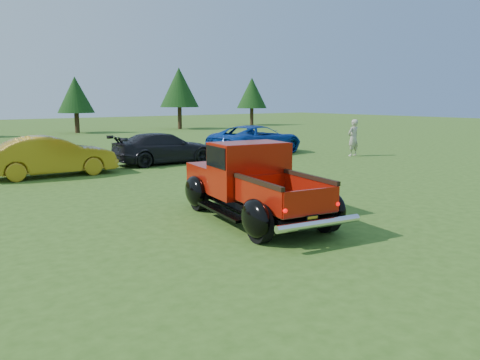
{
  "coord_description": "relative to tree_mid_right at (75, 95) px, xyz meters",
  "views": [
    {
      "loc": [
        -5.98,
        -7.45,
        2.68
      ],
      "look_at": [
        -0.25,
        0.2,
        1.01
      ],
      "focal_mm": 35.0,
      "sensor_mm": 36.0,
      "label": 1
    }
  ],
  "objects": [
    {
      "name": "ground",
      "position": [
        -6.0,
        -30.0,
        -2.97
      ],
      "size": [
        120.0,
        120.0,
        0.0
      ],
      "primitive_type": "plane",
      "color": "#345819",
      "rests_on": "ground"
    },
    {
      "name": "tree_mid_right",
      "position": [
        0.0,
        0.0,
        0.0
      ],
      "size": [
        2.82,
        2.82,
        4.4
      ],
      "color": "#332114",
      "rests_on": "ground"
    },
    {
      "name": "tree_east",
      "position": [
        9.0,
        -0.5,
        0.68
      ],
      "size": [
        3.46,
        3.46,
        5.4
      ],
      "color": "#332114",
      "rests_on": "ground"
    },
    {
      "name": "tree_far_east",
      "position": [
        18.0,
        0.5,
        0.27
      ],
      "size": [
        3.07,
        3.07,
        4.8
      ],
      "color": "#332114",
      "rests_on": "ground"
    },
    {
      "name": "pickup_truck",
      "position": [
        -5.53,
        -29.18,
        -2.16
      ],
      "size": [
        2.78,
        4.83,
        1.71
      ],
      "rotation": [
        0.0,
        0.0,
        -0.16
      ],
      "color": "black",
      "rests_on": "ground"
    },
    {
      "name": "show_car_yellow",
      "position": [
        -7.5,
        -20.53,
        -2.27
      ],
      "size": [
        4.33,
        1.72,
        1.4
      ],
      "primitive_type": "imported",
      "rotation": [
        0.0,
        0.0,
        1.51
      ],
      "color": "#A77D16",
      "rests_on": "ground"
    },
    {
      "name": "show_car_grey",
      "position": [
        -2.82,
        -19.95,
        -2.33
      ],
      "size": [
        4.43,
        1.88,
        1.28
      ],
      "primitive_type": "imported",
      "rotation": [
        0.0,
        0.0,
        1.55
      ],
      "color": "black",
      "rests_on": "ground"
    },
    {
      "name": "show_car_blue",
      "position": [
        2.38,
        -19.65,
        -2.27
      ],
      "size": [
        5.37,
        3.07,
        1.41
      ],
      "primitive_type": "imported",
      "rotation": [
        0.0,
        0.0,
        1.72
      ],
      "color": "#0E399C",
      "rests_on": "ground"
    },
    {
      "name": "spectator",
      "position": [
        5.5,
        -23.04,
        -2.11
      ],
      "size": [
        0.63,
        0.42,
        1.73
      ],
      "primitive_type": "imported",
      "rotation": [
        0.0,
        0.0,
        3.15
      ],
      "color": "#A5A08F",
      "rests_on": "ground"
    }
  ]
}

